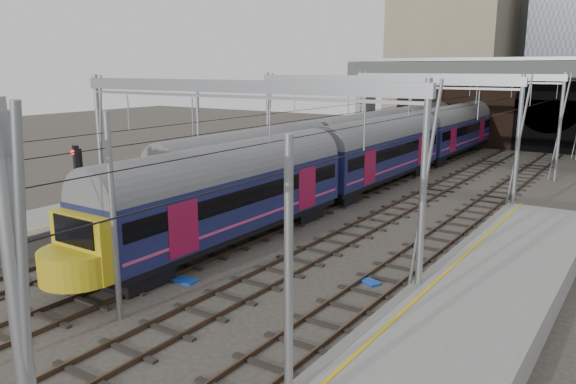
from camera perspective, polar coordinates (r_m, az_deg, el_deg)
The scene contains 11 objects.
ground at distance 19.24m, azimuth -21.37°, elevation -14.02°, with size 160.00×160.00×0.00m, color #38332D.
tracks at distance 29.65m, azimuth 2.97°, elevation -3.74°, with size 14.40×80.00×0.22m.
overhead_line at distance 34.25m, azimuth 8.75°, elevation 9.45°, with size 16.80×80.00×8.00m.
retaining_wall at distance 62.93m, azimuth 21.88°, elevation 8.00°, with size 28.00×2.75×9.00m.
overbridge at distance 57.36m, azimuth 19.45°, elevation 10.78°, with size 28.00×3.00×9.25m.
train_main at distance 48.00m, azimuth 13.43°, elevation 5.27°, with size 2.88×66.63×4.93m.
train_second at distance 47.32m, azimuth 7.82°, elevation 5.27°, with size 2.73×47.33×4.72m.
signal_near_left at distance 24.36m, azimuth -20.23°, elevation -0.14°, with size 0.41×0.48×5.30m.
equip_cover_a at distance 22.89m, azimuth -10.40°, elevation -8.86°, with size 0.90×0.64×0.11m, color #173EB2.
equip_cover_b at distance 24.31m, azimuth -12.96°, elevation -7.71°, with size 0.73×0.51×0.09m, color #173EB2.
equip_cover_c at distance 22.64m, azimuth 8.37°, elevation -9.06°, with size 0.76×0.54×0.09m, color #173EB2.
Camera 1 is at (14.53, -9.49, 8.32)m, focal length 35.00 mm.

